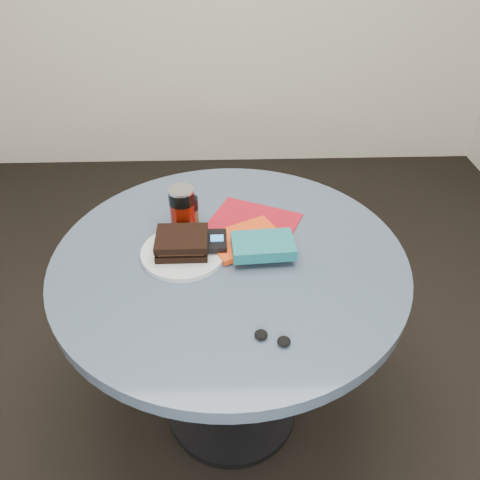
{
  "coord_description": "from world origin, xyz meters",
  "views": [
    {
      "loc": [
        -0.0,
        -1.03,
        1.59
      ],
      "look_at": [
        0.03,
        0.0,
        0.8
      ],
      "focal_mm": 35.0,
      "sensor_mm": 36.0,
      "label": 1
    }
  ],
  "objects_px": {
    "plate": "(184,252)",
    "sandwich": "(182,243)",
    "red_book": "(245,239)",
    "soda_can": "(183,210)",
    "mp3_player": "(217,240)",
    "table": "(230,296)",
    "novel": "(263,246)",
    "headphones": "(272,338)",
    "magazine": "(254,222)",
    "pepper_grinder": "(191,213)"
  },
  "relations": [
    {
      "from": "plate",
      "to": "sandwich",
      "type": "relative_size",
      "value": 1.68
    },
    {
      "from": "red_book",
      "to": "soda_can",
      "type": "bearing_deg",
      "value": 130.63
    },
    {
      "from": "soda_can",
      "to": "mp3_player",
      "type": "distance_m",
      "value": 0.15
    },
    {
      "from": "table",
      "to": "red_book",
      "type": "xyz_separation_m",
      "value": [
        0.05,
        0.05,
        0.18
      ]
    },
    {
      "from": "sandwich",
      "to": "novel",
      "type": "height_order",
      "value": "sandwich"
    },
    {
      "from": "soda_can",
      "to": "headphones",
      "type": "xyz_separation_m",
      "value": [
        0.23,
        -0.44,
        -0.06
      ]
    },
    {
      "from": "plate",
      "to": "magazine",
      "type": "height_order",
      "value": "plate"
    },
    {
      "from": "sandwich",
      "to": "table",
      "type": "bearing_deg",
      "value": -2.12
    },
    {
      "from": "soda_can",
      "to": "magazine",
      "type": "height_order",
      "value": "soda_can"
    },
    {
      "from": "magazine",
      "to": "red_book",
      "type": "bearing_deg",
      "value": -82.55
    },
    {
      "from": "table",
      "to": "magazine",
      "type": "relative_size",
      "value": 3.86
    },
    {
      "from": "plate",
      "to": "sandwich",
      "type": "height_order",
      "value": "sandwich"
    },
    {
      "from": "pepper_grinder",
      "to": "headphones",
      "type": "xyz_separation_m",
      "value": [
        0.21,
        -0.45,
        -0.05
      ]
    },
    {
      "from": "plate",
      "to": "pepper_grinder",
      "type": "relative_size",
      "value": 2.27
    },
    {
      "from": "red_book",
      "to": "novel",
      "type": "xyz_separation_m",
      "value": [
        0.05,
        -0.06,
        0.03
      ]
    },
    {
      "from": "magazine",
      "to": "novel",
      "type": "relative_size",
      "value": 1.51
    },
    {
      "from": "magazine",
      "to": "table",
      "type": "bearing_deg",
      "value": -92.38
    },
    {
      "from": "novel",
      "to": "headphones",
      "type": "distance_m",
      "value": 0.31
    },
    {
      "from": "magazine",
      "to": "mp3_player",
      "type": "relative_size",
      "value": 2.7
    },
    {
      "from": "table",
      "to": "headphones",
      "type": "bearing_deg",
      "value": -73.54
    },
    {
      "from": "headphones",
      "to": "sandwich",
      "type": "bearing_deg",
      "value": 124.91
    },
    {
      "from": "sandwich",
      "to": "pepper_grinder",
      "type": "distance_m",
      "value": 0.13
    },
    {
      "from": "soda_can",
      "to": "pepper_grinder",
      "type": "distance_m",
      "value": 0.03
    },
    {
      "from": "novel",
      "to": "mp3_player",
      "type": "relative_size",
      "value": 1.79
    },
    {
      "from": "sandwich",
      "to": "mp3_player",
      "type": "height_order",
      "value": "sandwich"
    },
    {
      "from": "headphones",
      "to": "magazine",
      "type": "bearing_deg",
      "value": 91.91
    },
    {
      "from": "red_book",
      "to": "mp3_player",
      "type": "distance_m",
      "value": 0.09
    },
    {
      "from": "sandwich",
      "to": "mp3_player",
      "type": "distance_m",
      "value": 0.1
    },
    {
      "from": "plate",
      "to": "red_book",
      "type": "height_order",
      "value": "red_book"
    },
    {
      "from": "pepper_grinder",
      "to": "magazine",
      "type": "bearing_deg",
      "value": 6.01
    },
    {
      "from": "red_book",
      "to": "novel",
      "type": "height_order",
      "value": "novel"
    },
    {
      "from": "sandwich",
      "to": "soda_can",
      "type": "height_order",
      "value": "soda_can"
    },
    {
      "from": "plate",
      "to": "headphones",
      "type": "height_order",
      "value": "headphones"
    },
    {
      "from": "novel",
      "to": "headphones",
      "type": "relative_size",
      "value": 1.87
    },
    {
      "from": "sandwich",
      "to": "novel",
      "type": "bearing_deg",
      "value": -4.58
    },
    {
      "from": "sandwich",
      "to": "soda_can",
      "type": "bearing_deg",
      "value": 91.98
    },
    {
      "from": "novel",
      "to": "sandwich",
      "type": "bearing_deg",
      "value": 171.72
    },
    {
      "from": "sandwich",
      "to": "red_book",
      "type": "height_order",
      "value": "sandwich"
    },
    {
      "from": "red_book",
      "to": "mp3_player",
      "type": "xyz_separation_m",
      "value": [
        -0.08,
        -0.02,
        0.02
      ]
    },
    {
      "from": "magazine",
      "to": "novel",
      "type": "bearing_deg",
      "value": -60.24
    },
    {
      "from": "soda_can",
      "to": "pepper_grinder",
      "type": "xyz_separation_m",
      "value": [
        0.02,
        0.01,
        -0.02
      ]
    },
    {
      "from": "table",
      "to": "novel",
      "type": "relative_size",
      "value": 5.82
    },
    {
      "from": "table",
      "to": "pepper_grinder",
      "type": "bearing_deg",
      "value": 130.04
    },
    {
      "from": "pepper_grinder",
      "to": "headphones",
      "type": "relative_size",
      "value": 1.15
    },
    {
      "from": "table",
      "to": "headphones",
      "type": "xyz_separation_m",
      "value": [
        0.09,
        -0.32,
        0.17
      ]
    },
    {
      "from": "mp3_player",
      "to": "sandwich",
      "type": "bearing_deg",
      "value": -167.41
    },
    {
      "from": "soda_can",
      "to": "red_book",
      "type": "bearing_deg",
      "value": -22.11
    },
    {
      "from": "magazine",
      "to": "plate",
      "type": "bearing_deg",
      "value": -119.29
    },
    {
      "from": "table",
      "to": "pepper_grinder",
      "type": "xyz_separation_m",
      "value": [
        -0.11,
        0.13,
        0.22
      ]
    },
    {
      "from": "mp3_player",
      "to": "headphones",
      "type": "distance_m",
      "value": 0.37
    }
  ]
}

